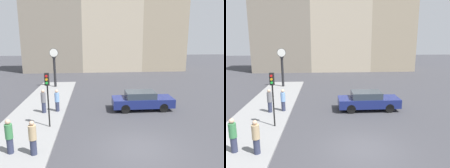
# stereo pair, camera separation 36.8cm
# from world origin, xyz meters

# --- Properties ---
(ground_plane) EXTENTS (120.00, 120.00, 0.00)m
(ground_plane) POSITION_xyz_m (0.00, 0.00, 0.00)
(ground_plane) COLOR #38383D
(sidewalk_corner) EXTENTS (3.98, 19.20, 0.12)m
(sidewalk_corner) POSITION_xyz_m (-6.48, 7.60, 0.06)
(sidewalk_corner) COLOR gray
(sidewalk_corner) RESTS_ON ground_plane
(building_row) EXTENTS (26.67, 5.00, 13.88)m
(building_row) POSITION_xyz_m (-0.38, 27.51, 6.55)
(building_row) COLOR gray
(building_row) RESTS_ON ground_plane
(sedan_car) EXTENTS (4.78, 1.83, 1.48)m
(sedan_car) POSITION_xyz_m (1.52, 6.18, 0.76)
(sedan_car) COLOR navy
(sedan_car) RESTS_ON ground_plane
(traffic_light_near) EXTENTS (0.26, 0.24, 3.43)m
(traffic_light_near) POSITION_xyz_m (-5.11, 3.05, 2.59)
(traffic_light_near) COLOR black
(traffic_light_near) RESTS_ON sidewalk_corner
(street_clock) EXTENTS (0.97, 0.35, 4.33)m
(street_clock) POSITION_xyz_m (-6.60, 14.67, 2.37)
(street_clock) COLOR black
(street_clock) RESTS_ON sidewalk_corner
(pedestrian_blue_stripe) EXTENTS (0.35, 0.35, 1.68)m
(pedestrian_blue_stripe) POSITION_xyz_m (-5.07, 5.99, 0.96)
(pedestrian_blue_stripe) COLOR #2D334C
(pedestrian_blue_stripe) RESTS_ON sidewalk_corner
(pedestrian_tan_coat) EXTENTS (0.36, 0.36, 1.71)m
(pedestrian_tan_coat) POSITION_xyz_m (-5.24, -0.31, 0.97)
(pedestrian_tan_coat) COLOR #2D334C
(pedestrian_tan_coat) RESTS_ON sidewalk_corner
(pedestrian_green_hoodie) EXTENTS (0.36, 0.36, 1.74)m
(pedestrian_green_hoodie) POSITION_xyz_m (-6.40, -0.08, 0.99)
(pedestrian_green_hoodie) COLOR #2D334C
(pedestrian_green_hoodie) RESTS_ON sidewalk_corner
(pedestrian_grey_jacket) EXTENTS (0.35, 0.35, 1.77)m
(pedestrian_grey_jacket) POSITION_xyz_m (-6.02, 5.76, 1.01)
(pedestrian_grey_jacket) COLOR #2D334C
(pedestrian_grey_jacket) RESTS_ON sidewalk_corner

